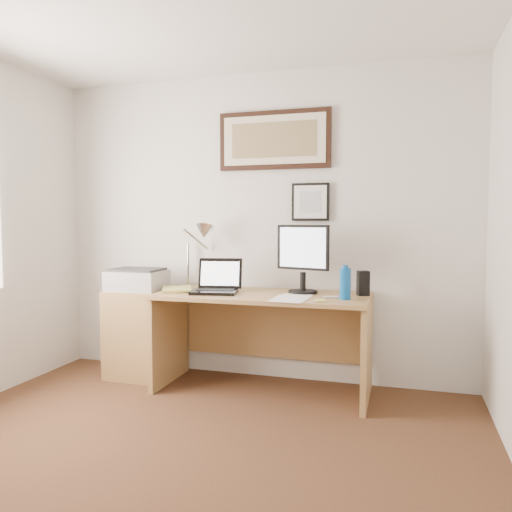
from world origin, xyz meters
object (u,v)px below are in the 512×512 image
at_px(laptop, 216,285).
at_px(printer, 137,279).
at_px(side_cabinet, 140,333).
at_px(water_bottle, 345,284).
at_px(desk, 265,322).
at_px(lcd_monitor, 303,255).
at_px(book, 163,290).

relative_size(laptop, printer, 0.86).
height_order(side_cabinet, water_bottle, water_bottle).
bearing_deg(desk, printer, -177.59).
bearing_deg(laptop, side_cabinet, 172.43).
bearing_deg(printer, lcd_monitor, 2.90).
bearing_deg(lcd_monitor, laptop, -166.46).
distance_m(water_bottle, desk, 0.74).
bearing_deg(laptop, printer, 173.39).
bearing_deg(side_cabinet, water_bottle, -4.97).
distance_m(book, desk, 0.85).
bearing_deg(book, printer, 157.16).
distance_m(book, lcd_monitor, 1.13).
bearing_deg(printer, desk, 2.41).
xyz_separation_m(water_bottle, printer, (-1.72, 0.14, -0.04)).
xyz_separation_m(side_cabinet, book, (0.28, -0.13, 0.40)).
bearing_deg(water_bottle, lcd_monitor, 148.95).
bearing_deg(laptop, desk, 20.26).
distance_m(desk, printer, 1.13).
distance_m(side_cabinet, laptop, 0.85).
bearing_deg(water_bottle, printer, 175.42).
xyz_separation_m(desk, lcd_monitor, (0.29, 0.02, 0.53)).
bearing_deg(laptop, lcd_monitor, 13.54).
height_order(side_cabinet, desk, desk).
xyz_separation_m(desk, laptop, (-0.35, -0.13, 0.29)).
relative_size(water_bottle, desk, 0.14).
bearing_deg(lcd_monitor, desk, -175.27).
xyz_separation_m(laptop, lcd_monitor, (0.64, 0.15, 0.23)).
relative_size(water_bottle, lcd_monitor, 0.43).
bearing_deg(printer, water_bottle, -4.58).
distance_m(water_bottle, book, 1.43).
relative_size(lcd_monitor, printer, 1.18).
bearing_deg(printer, side_cabinet, 33.85).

